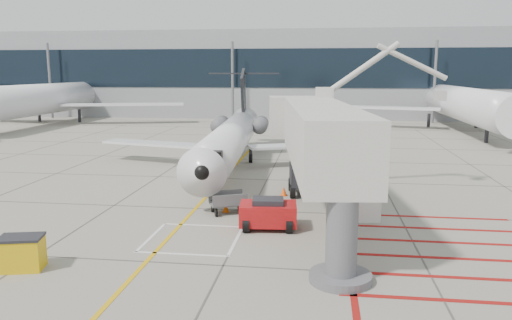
# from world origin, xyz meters

# --- Properties ---
(ground_plane) EXTENTS (260.00, 260.00, 0.00)m
(ground_plane) POSITION_xyz_m (0.00, 0.00, 0.00)
(ground_plane) COLOR gray
(ground_plane) RESTS_ON ground
(regional_jet) EXTENTS (25.04, 30.68, 7.66)m
(regional_jet) POSITION_xyz_m (-3.17, 13.31, 3.83)
(regional_jet) COLOR white
(regional_jet) RESTS_ON ground_plane
(jet_bridge) EXTENTS (11.72, 20.91, 7.97)m
(jet_bridge) POSITION_xyz_m (3.78, 1.87, 3.99)
(jet_bridge) COLOR beige
(jet_bridge) RESTS_ON ground_plane
(pushback_tug) EXTENTS (2.89, 1.95, 1.61)m
(pushback_tug) POSITION_xyz_m (1.26, 0.97, 0.80)
(pushback_tug) COLOR #AF1013
(pushback_tug) RESTS_ON ground_plane
(spill_bin) EXTENTS (1.77, 1.38, 1.36)m
(spill_bin) POSITION_xyz_m (-7.69, -5.39, 0.68)
(spill_bin) COLOR gold
(spill_bin) RESTS_ON ground_plane
(baggage_cart) EXTENTS (2.24, 1.89, 1.21)m
(baggage_cart) POSITION_xyz_m (-1.19, 3.35, 0.60)
(baggage_cart) COLOR #525356
(baggage_cart) RESTS_ON ground_plane
(ground_power_unit) EXTENTS (2.42, 1.65, 1.78)m
(ground_power_unit) POSITION_xyz_m (5.66, 3.11, 0.89)
(ground_power_unit) COLOR silver
(ground_power_unit) RESTS_ON ground_plane
(cone_nose) EXTENTS (0.37, 0.37, 0.51)m
(cone_nose) POSITION_xyz_m (-1.36, 3.56, 0.25)
(cone_nose) COLOR #E35C0B
(cone_nose) RESTS_ON ground_plane
(cone_side) EXTENTS (0.41, 0.41, 0.57)m
(cone_side) POSITION_xyz_m (1.53, 7.57, 0.29)
(cone_side) COLOR #FF540D
(cone_side) RESTS_ON ground_plane
(terminal_building) EXTENTS (180.00, 28.00, 14.00)m
(terminal_building) POSITION_xyz_m (10.00, 70.00, 7.00)
(terminal_building) COLOR gray
(terminal_building) RESTS_ON ground_plane
(terminal_glass_band) EXTENTS (180.00, 0.10, 6.00)m
(terminal_glass_band) POSITION_xyz_m (10.00, 55.95, 8.00)
(terminal_glass_band) COLOR black
(terminal_glass_band) RESTS_ON ground_plane
(bg_aircraft_b) EXTENTS (38.68, 42.98, 12.89)m
(bg_aircraft_b) POSITION_xyz_m (-35.54, 46.00, 6.45)
(bg_aircraft_b) COLOR silver
(bg_aircraft_b) RESTS_ON ground_plane
(bg_aircraft_c) EXTENTS (37.37, 41.52, 12.46)m
(bg_aircraft_c) POSITION_xyz_m (21.39, 46.00, 6.23)
(bg_aircraft_c) COLOR silver
(bg_aircraft_c) RESTS_ON ground_plane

